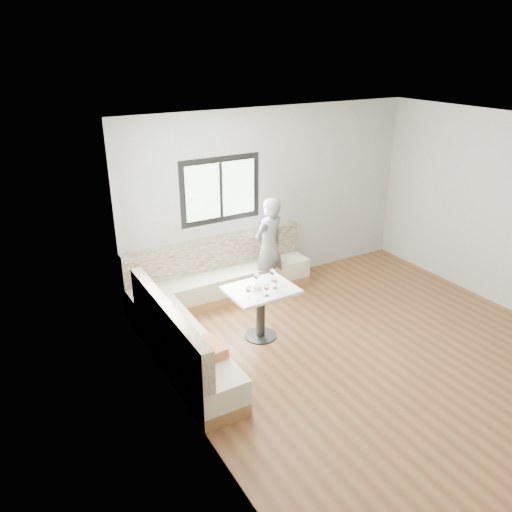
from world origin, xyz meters
The scene contains 10 objects.
room centered at (-0.08, 0.08, 1.41)m, with size 5.01×5.01×2.81m.
banquette centered at (-1.59, 1.62, 0.33)m, with size 2.90×2.80×0.95m.
table centered at (-1.08, 1.00, 0.54)m, with size 0.89×0.70×0.72m.
person centered at (-0.31, 2.07, 0.78)m, with size 0.57×0.37×1.55m, color slate.
olive_ramekin centered at (-1.13, 1.03, 0.75)m, with size 0.11×0.11×0.04m.
wine_glass_a centered at (-1.35, 0.85, 0.84)m, with size 0.08×0.08×0.17m.
wine_glass_b centered at (-1.12, 0.79, 0.84)m, with size 0.08×0.08×0.17m.
wine_glass_c centered at (-0.92, 0.91, 0.84)m, with size 0.08×0.08×0.17m.
wine_glass_d centered at (-1.07, 1.14, 0.84)m, with size 0.08×0.08×0.17m.
wine_glass_e centered at (-0.82, 1.13, 0.84)m, with size 0.08×0.08×0.17m.
Camera 1 is at (-4.02, -3.96, 3.65)m, focal length 35.00 mm.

